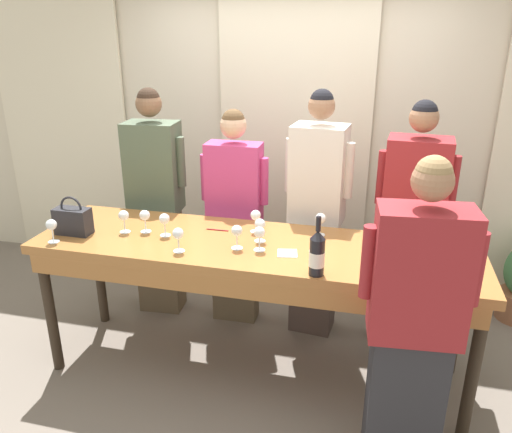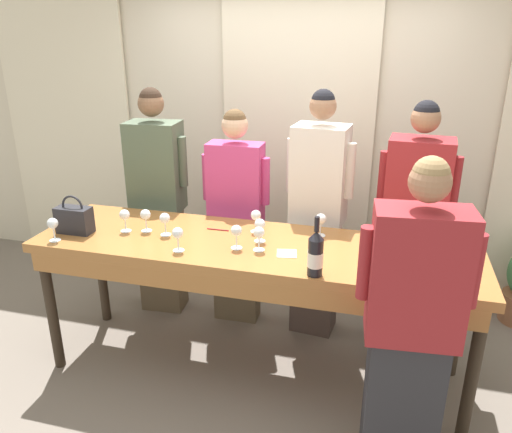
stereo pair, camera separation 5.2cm
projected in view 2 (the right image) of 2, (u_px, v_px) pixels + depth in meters
ground_plane at (253, 369)px, 3.47m from camera, size 18.00×18.00×0.00m
wall_back at (298, 128)px, 4.31m from camera, size 12.00×0.06×2.80m
curtain_panel_left at (69, 124)px, 4.81m from camera, size 1.29×0.03×2.69m
curtain_panel_center at (297, 136)px, 4.27m from camera, size 1.29×0.03×2.69m
tasting_bar at (252, 257)px, 3.14m from camera, size 2.79×0.77×0.96m
wine_bottle at (315, 254)px, 2.68m from camera, size 0.09×0.09×0.34m
handbag at (74, 219)px, 3.25m from camera, size 0.23×0.11×0.26m
wine_glass_front_left at (260, 225)px, 3.11m from camera, size 0.07×0.07×0.15m
wine_glass_front_mid at (256, 216)px, 3.26m from camera, size 0.07×0.07×0.15m
wine_glass_front_right at (53, 224)px, 3.12m from camera, size 0.07×0.07×0.15m
wine_glass_center_left at (259, 234)px, 2.99m from camera, size 0.07×0.07×0.15m
wine_glass_center_mid at (178, 234)px, 2.98m from camera, size 0.07×0.07×0.15m
wine_glass_center_right at (145, 216)px, 3.27m from camera, size 0.07×0.07×0.15m
wine_glass_back_left at (236, 232)px, 3.01m from camera, size 0.07×0.07×0.15m
wine_glass_back_mid at (165, 219)px, 3.21m from camera, size 0.07×0.07×0.15m
wine_glass_back_right at (125, 216)px, 3.27m from camera, size 0.07×0.07×0.15m
wine_glass_near_host at (321, 220)px, 3.19m from camera, size 0.07×0.07×0.15m
wine_glass_by_bottle at (395, 246)px, 2.81m from camera, size 0.07×0.07×0.15m
wine_glass_by_handbag at (447, 251)px, 2.76m from camera, size 0.07×0.07×0.15m
napkin at (287, 253)px, 2.98m from camera, size 0.14×0.14×0.00m
pen at (218, 230)px, 3.32m from camera, size 0.15×0.01×0.01m
guest_olive_jacket at (158, 203)px, 3.93m from camera, size 0.51×0.29×1.81m
guest_pink_top at (236, 217)px, 3.79m from camera, size 0.52×0.21×1.69m
guest_cream_sweater at (318, 217)px, 3.62m from camera, size 0.49×0.32×1.84m
guest_striped_shirt at (412, 230)px, 3.47m from camera, size 0.53×0.31×1.79m
host_pouring at (411, 329)px, 2.39m from camera, size 0.55×0.28×1.72m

